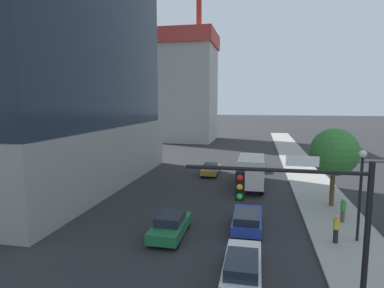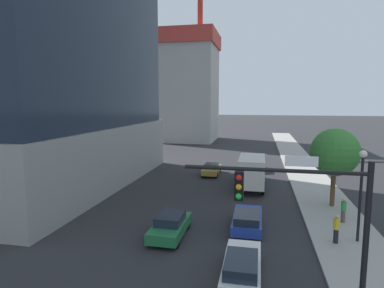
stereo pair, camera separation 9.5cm
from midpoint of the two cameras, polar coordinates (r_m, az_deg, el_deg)
name	(u,v)px [view 1 (the left image)]	position (r m, az deg, el deg)	size (l,w,h in m)	color
sidewalk	(323,201)	(29.69, 22.02, -9.32)	(4.35, 120.00, 0.15)	#9E9B93
construction_building	(185,81)	(70.53, -1.31, 11.02)	(17.21, 14.60, 29.87)	#B2AFA8
traffic_light_pole	(307,211)	(12.17, 19.37, -11.14)	(6.41, 0.48, 6.38)	black
street_lamp	(361,182)	(21.30, 27.58, -5.92)	(0.44, 0.44, 5.47)	black
street_tree	(334,152)	(27.57, 23.73, -1.36)	(3.74, 3.74, 6.18)	brown
car_green	(170,225)	(20.83, -3.99, -14.14)	(1.84, 4.32, 1.42)	#1E6638
car_white	(242,267)	(16.25, 8.70, -20.64)	(1.73, 4.72, 1.47)	silver
car_gold	(211,169)	(37.37, 3.28, -4.45)	(1.76, 4.27, 1.33)	#AD8938
car_black	(253,164)	(40.53, 10.59, -3.56)	(1.87, 4.29, 1.43)	black
car_blue	(247,219)	(22.10, 9.59, -13.00)	(1.86, 4.62, 1.36)	#233D9E
box_truck	(251,170)	(32.06, 10.34, -4.55)	(2.39, 7.43, 3.17)	#1E4799
pedestrian_green_shirt	(343,210)	(24.82, 25.01, -10.49)	(0.34, 0.34, 1.70)	brown
pedestrian_yellow_shirt	(336,228)	(21.24, 23.98, -13.47)	(0.34, 0.34, 1.70)	black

